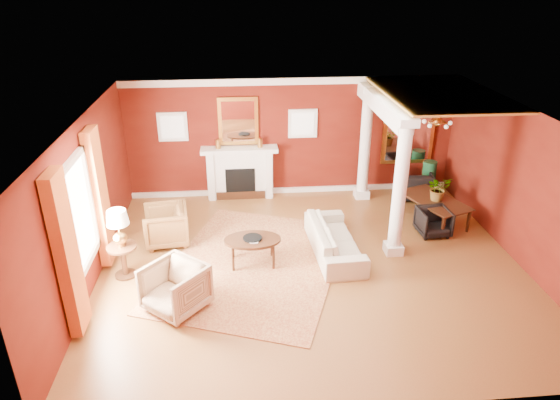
{
  "coord_description": "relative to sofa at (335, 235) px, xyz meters",
  "views": [
    {
      "loc": [
        -1.33,
        -8.11,
        5.21
      ],
      "look_at": [
        -0.56,
        0.55,
        1.15
      ],
      "focal_mm": 32.0,
      "sensor_mm": 36.0,
      "label": 1
    }
  ],
  "objects": [
    {
      "name": "fireplace",
      "position": [
        -1.82,
        2.91,
        0.23
      ],
      "size": [
        1.85,
        0.42,
        1.29
      ],
      "color": "white",
      "rests_on": "ground"
    },
    {
      "name": "coffee_table",
      "position": [
        -1.64,
        -0.26,
        0.09
      ],
      "size": [
        1.08,
        1.08,
        0.55
      ],
      "rotation": [
        0.0,
        0.0,
        0.38
      ],
      "color": "black",
      "rests_on": "ground"
    },
    {
      "name": "flank_window_left",
      "position": [
        -3.37,
        3.06,
        1.39
      ],
      "size": [
        0.7,
        0.07,
        0.7
      ],
      "color": "white",
      "rests_on": "room_shell"
    },
    {
      "name": "armchair_stripe",
      "position": [
        -2.97,
        -1.56,
        0.04
      ],
      "size": [
        1.21,
        1.2,
        0.91
      ],
      "primitive_type": "imported",
      "rotation": [
        0.0,
        0.0,
        -0.71
      ],
      "color": "tan",
      "rests_on": "ground"
    },
    {
      "name": "base_trim",
      "position": [
        -0.52,
        3.05,
        -0.35
      ],
      "size": [
        8.0,
        0.08,
        0.12
      ],
      "primitive_type": "cube",
      "color": "white",
      "rests_on": "ground"
    },
    {
      "name": "dining_table",
      "position": [
        2.48,
        1.15,
        0.02
      ],
      "size": [
        1.07,
        1.66,
        0.87
      ],
      "primitive_type": "imported",
      "rotation": [
        0.0,
        0.0,
        1.93
      ],
      "color": "black",
      "rests_on": "ground"
    },
    {
      "name": "header_beam",
      "position": [
        1.18,
        1.49,
        2.21
      ],
      "size": [
        0.3,
        3.2,
        0.32
      ],
      "primitive_type": "cube",
      "color": "white",
      "rests_on": "column_front"
    },
    {
      "name": "rug",
      "position": [
        -1.62,
        -0.29,
        -0.41
      ],
      "size": [
        4.3,
        4.91,
        0.02
      ],
      "primitive_type": "cube",
      "rotation": [
        0.0,
        0.0,
        -0.35
      ],
      "color": "maroon",
      "rests_on": "ground"
    },
    {
      "name": "dining_chair_near",
      "position": [
        2.25,
        0.57,
        -0.09
      ],
      "size": [
        0.67,
        0.63,
        0.65
      ],
      "primitive_type": "imported",
      "rotation": [
        0.0,
        0.0,
        0.06
      ],
      "color": "black",
      "rests_on": "ground"
    },
    {
      "name": "dining_mirror",
      "position": [
        2.38,
        3.05,
        1.14
      ],
      "size": [
        1.3,
        0.07,
        1.7
      ],
      "color": "gold",
      "rests_on": "room_shell"
    },
    {
      "name": "column_front",
      "position": [
        1.18,
        -0.11,
        1.01
      ],
      "size": [
        0.36,
        0.36,
        2.8
      ],
      "color": "white",
      "rests_on": "ground"
    },
    {
      "name": "potted_plant",
      "position": [
        2.49,
        1.12,
        0.68
      ],
      "size": [
        0.59,
        0.63,
        0.44
      ],
      "primitive_type": "imported",
      "rotation": [
        0.0,
        0.0,
        0.17
      ],
      "color": "#26591E",
      "rests_on": "dining_table"
    },
    {
      "name": "chandelier",
      "position": [
        2.38,
        1.39,
        1.83
      ],
      "size": [
        0.6,
        0.62,
        0.75
      ],
      "color": "#B58239",
      "rests_on": "room_shell"
    },
    {
      "name": "side_table",
      "position": [
        -4.02,
        -0.47,
        0.48
      ],
      "size": [
        0.54,
        0.54,
        1.35
      ],
      "rotation": [
        0.0,
        0.0,
        -0.05
      ],
      "color": "black",
      "rests_on": "ground"
    },
    {
      "name": "overmantel_mirror",
      "position": [
        -1.82,
        3.05,
        1.49
      ],
      "size": [
        0.95,
        0.07,
        1.15
      ],
      "color": "gold",
      "rests_on": "fireplace"
    },
    {
      "name": "armchair_leopard",
      "position": [
        -3.38,
        0.71,
        0.03
      ],
      "size": [
        0.91,
        0.96,
        0.89
      ],
      "primitive_type": "imported",
      "rotation": [
        0.0,
        0.0,
        -1.45
      ],
      "color": "black",
      "rests_on": "ground"
    },
    {
      "name": "left_window",
      "position": [
        -4.41,
        -1.01,
        1.01
      ],
      "size": [
        0.21,
        2.55,
        2.6
      ],
      "color": "white",
      "rests_on": "room_shell"
    },
    {
      "name": "crown_trim",
      "position": [
        -0.52,
        3.05,
        2.41
      ],
      "size": [
        8.0,
        0.08,
        0.16
      ],
      "primitive_type": "cube",
      "color": "white",
      "rests_on": "room_shell"
    },
    {
      "name": "coffee_book",
      "position": [
        -1.69,
        -0.33,
        0.24
      ],
      "size": [
        0.16,
        0.04,
        0.22
      ],
      "primitive_type": "imported",
      "rotation": [
        0.0,
        0.0,
        -0.13
      ],
      "color": "black",
      "rests_on": "coffee_table"
    },
    {
      "name": "column_back",
      "position": [
        1.18,
        2.59,
        1.01
      ],
      "size": [
        0.36,
        0.36,
        2.8
      ],
      "color": "white",
      "rests_on": "ground"
    },
    {
      "name": "green_urn",
      "position": [
        2.85,
        2.59,
        -0.06
      ],
      "size": [
        0.38,
        0.38,
        0.9
      ],
      "color": "#154224",
      "rests_on": "ground"
    },
    {
      "name": "amber_ceiling",
      "position": [
        2.33,
        1.34,
        2.46
      ],
      "size": [
        2.3,
        3.4,
        0.04
      ],
      "primitive_type": "cube",
      "color": "gold",
      "rests_on": "room_shell"
    },
    {
      "name": "room_shell",
      "position": [
        -0.52,
        -0.41,
        1.6
      ],
      "size": [
        8.04,
        7.04,
        2.92
      ],
      "color": "#5F180D",
      "rests_on": "ground"
    },
    {
      "name": "ground",
      "position": [
        -0.52,
        -0.41,
        -0.41
      ],
      "size": [
        8.0,
        8.0,
        0.0
      ],
      "primitive_type": "plane",
      "color": "brown",
      "rests_on": "ground"
    },
    {
      "name": "dining_chair_far",
      "position": [
        2.46,
        2.43,
        -0.02
      ],
      "size": [
        0.85,
        0.8,
        0.78
      ],
      "primitive_type": "imported",
      "rotation": [
        0.0,
        0.0,
        3.01
      ],
      "color": "black",
      "rests_on": "ground"
    },
    {
      "name": "sofa",
      "position": [
        0.0,
        0.0,
        0.0
      ],
      "size": [
        0.72,
        2.14,
        0.83
      ],
      "primitive_type": "imported",
      "rotation": [
        0.0,
        0.0,
        1.62
      ],
      "color": "beige",
      "rests_on": "ground"
    },
    {
      "name": "flank_window_right",
      "position": [
        -0.27,
        3.06,
        1.39
      ],
      "size": [
        0.7,
        0.07,
        0.7
      ],
      "color": "white",
      "rests_on": "room_shell"
    }
  ]
}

